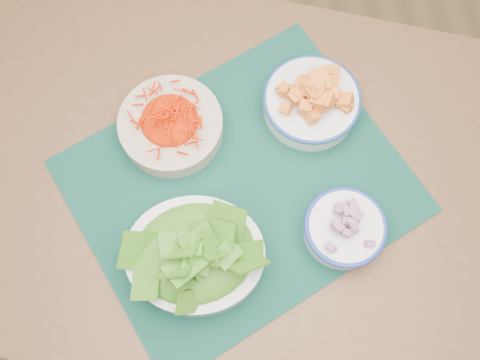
% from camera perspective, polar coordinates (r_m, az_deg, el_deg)
% --- Properties ---
extents(ground, '(4.00, 4.00, 0.00)m').
position_cam_1_polar(ground, '(1.72, -0.09, -12.08)').
color(ground, '#9A794A').
rests_on(ground, ground).
extents(table, '(1.46, 1.23, 0.75)m').
position_cam_1_polar(table, '(1.11, 1.40, -1.58)').
color(table, brown).
rests_on(table, ground).
extents(placemat, '(0.73, 0.67, 0.00)m').
position_cam_1_polar(placemat, '(1.01, 0.00, -0.58)').
color(placemat, black).
rests_on(placemat, table).
extents(carrot_bowl, '(0.25, 0.25, 0.08)m').
position_cam_1_polar(carrot_bowl, '(1.02, -7.46, 6.07)').
color(carrot_bowl, beige).
rests_on(carrot_bowl, placemat).
extents(squash_bowl, '(0.19, 0.19, 0.09)m').
position_cam_1_polar(squash_bowl, '(1.04, 7.69, 8.55)').
color(squash_bowl, white).
rests_on(squash_bowl, placemat).
extents(lettuce_bowl, '(0.28, 0.25, 0.11)m').
position_cam_1_polar(lettuce_bowl, '(0.92, -4.89, -7.75)').
color(lettuce_bowl, white).
rests_on(lettuce_bowl, placemat).
extents(onion_bowl, '(0.17, 0.17, 0.07)m').
position_cam_1_polar(onion_bowl, '(0.97, 11.13, -5.01)').
color(onion_bowl, white).
rests_on(onion_bowl, placemat).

